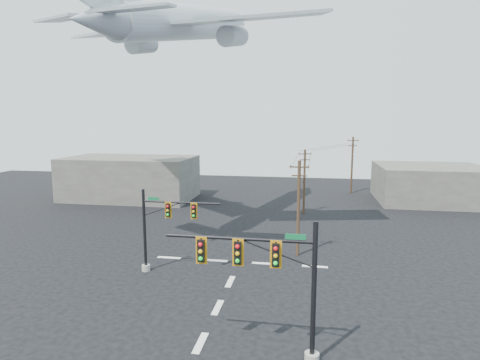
% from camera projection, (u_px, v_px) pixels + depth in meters
% --- Properties ---
extents(ground, '(120.00, 120.00, 0.00)m').
position_uv_depth(ground, '(200.00, 343.00, 20.79)').
color(ground, black).
rests_on(ground, ground).
extents(lane_markings, '(14.00, 21.20, 0.01)m').
position_uv_depth(lane_markings, '(222.00, 298.00, 25.98)').
color(lane_markings, white).
rests_on(lane_markings, ground).
extents(signal_mast_near, '(7.43, 0.76, 6.94)m').
position_uv_depth(signal_mast_near, '(275.00, 282.00, 18.75)').
color(signal_mast_near, '#9A978C').
rests_on(signal_mast_near, ground).
extents(signal_mast_far, '(6.20, 0.70, 6.33)m').
position_uv_depth(signal_mast_far, '(160.00, 228.00, 29.89)').
color(signal_mast_far, '#9A978C').
rests_on(signal_mast_far, ground).
extents(utility_pole_a, '(1.62, 0.27, 8.10)m').
position_uv_depth(utility_pole_a, '(298.00, 207.00, 33.43)').
color(utility_pole_a, '#4A311F').
rests_on(utility_pole_a, ground).
extents(utility_pole_b, '(1.56, 0.48, 7.83)m').
position_uv_depth(utility_pole_b, '(304.00, 180.00, 48.34)').
color(utility_pole_b, '#4A311F').
rests_on(utility_pole_b, ground).
extents(utility_pole_c, '(1.75, 0.59, 8.72)m').
position_uv_depth(utility_pole_c, '(352.00, 164.00, 61.61)').
color(utility_pole_c, '#4A311F').
rests_on(utility_pole_c, ground).
extents(power_lines, '(8.89, 30.26, 0.31)m').
position_uv_depth(power_lines, '(320.00, 152.00, 47.68)').
color(power_lines, black).
extents(airliner, '(28.15, 30.13, 8.73)m').
position_uv_depth(airliner, '(185.00, 23.00, 39.27)').
color(airliner, '#B2B7BF').
extents(building_left, '(18.00, 10.00, 6.00)m').
position_uv_depth(building_left, '(130.00, 178.00, 57.76)').
color(building_left, slate).
rests_on(building_left, ground).
extents(building_right, '(14.00, 12.00, 5.00)m').
position_uv_depth(building_right, '(430.00, 184.00, 55.67)').
color(building_right, slate).
rests_on(building_right, ground).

